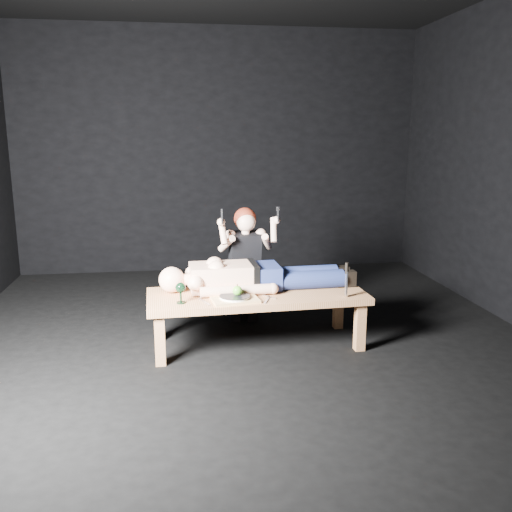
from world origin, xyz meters
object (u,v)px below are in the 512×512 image
lying_man (260,273)px  goblet (181,293)px  table (257,319)px  serving_tray (235,299)px  kneeling_woman (243,264)px  carving_knife (346,280)px

lying_man → goblet: 0.75m
table → serving_tray: 0.36m
table → goblet: goblet is taller
serving_tray → kneeling_woman: bearing=78.1°
table → lying_man: size_ratio=0.97×
goblet → lying_man: bearing=26.2°
kneeling_woman → goblet: kneeling_woman is taller
lying_man → kneeling_woman: kneeling_woman is taller
serving_tray → lying_man: bearing=52.4°
table → goblet: size_ratio=10.84×
kneeling_woman → lying_man: bearing=-83.7°
lying_man → serving_tray: bearing=-130.1°
serving_tray → carving_knife: (0.89, -0.02, 0.13)m
kneeling_woman → serving_tray: bearing=-106.7°
lying_man → serving_tray: 0.43m
table → lying_man: 0.39m
kneeling_woman → carving_knife: (0.73, -0.80, 0.03)m
lying_man → kneeling_woman: 0.46m
lying_man → kneeling_woman: size_ratio=1.63×
lying_man → goblet: lying_man is taller
goblet → carving_knife: (1.31, -0.02, 0.06)m
goblet → carving_knife: bearing=-0.9°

